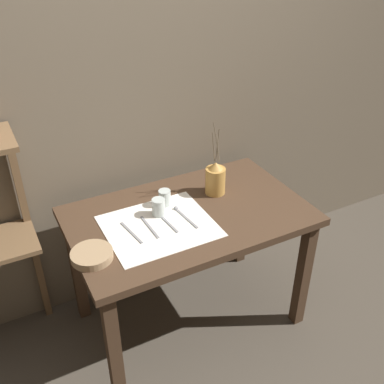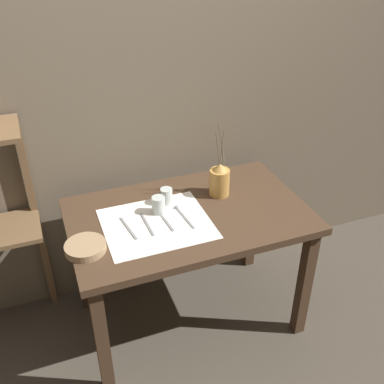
% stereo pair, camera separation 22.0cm
% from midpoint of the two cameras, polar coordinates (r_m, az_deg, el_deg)
% --- Properties ---
extents(ground_plane, '(12.00, 12.00, 0.00)m').
position_cam_midpoint_polar(ground_plane, '(2.75, 2.01, -15.54)').
color(ground_plane, '#473F35').
extents(stone_wall_back, '(7.00, 0.06, 2.40)m').
position_cam_midpoint_polar(stone_wall_back, '(2.45, -1.85, 12.21)').
color(stone_wall_back, '#6B5E4C').
rests_on(stone_wall_back, ground_plane).
extents(wooden_table, '(1.20, 0.74, 0.74)m').
position_cam_midpoint_polar(wooden_table, '(2.32, 2.31, -4.82)').
color(wooden_table, '#422D1E').
rests_on(wooden_table, ground_plane).
extents(linen_cloth, '(0.51, 0.44, 0.00)m').
position_cam_midpoint_polar(linen_cloth, '(2.18, -1.64, -4.14)').
color(linen_cloth, white).
rests_on(linen_cloth, wooden_table).
extents(pitcher_with_flowers, '(0.11, 0.11, 0.40)m').
position_cam_midpoint_polar(pitcher_with_flowers, '(2.38, 6.16, 1.41)').
color(pitcher_with_flowers, '#B7843D').
rests_on(pitcher_with_flowers, wooden_table).
extents(wooden_bowl, '(0.19, 0.19, 0.04)m').
position_cam_midpoint_polar(wooden_bowl, '(2.04, -10.39, -7.04)').
color(wooden_bowl, '#9E7F5B').
rests_on(wooden_bowl, wooden_table).
extents(glass_tumbler_near, '(0.07, 0.07, 0.09)m').
position_cam_midpoint_polar(glass_tumbler_near, '(2.24, -1.48, -1.74)').
color(glass_tumbler_near, '#B7C1BC').
rests_on(glass_tumbler_near, wooden_table).
extents(glass_tumbler_far, '(0.06, 0.06, 0.08)m').
position_cam_midpoint_polar(glass_tumbler_far, '(2.31, -0.54, -0.60)').
color(glass_tumbler_far, '#B7C1BC').
rests_on(glass_tumbler_far, wooden_table).
extents(knife_center, '(0.04, 0.20, 0.00)m').
position_cam_midpoint_polar(knife_center, '(2.16, -5.21, -4.70)').
color(knife_center, gray).
rests_on(knife_center, wooden_table).
extents(fork_outer, '(0.02, 0.20, 0.00)m').
position_cam_midpoint_polar(fork_outer, '(2.18, -2.85, -4.18)').
color(fork_outer, gray).
rests_on(fork_outer, wooden_table).
extents(spoon_outer, '(0.04, 0.21, 0.02)m').
position_cam_midpoint_polar(spoon_outer, '(2.24, -1.21, -2.89)').
color(spoon_outer, gray).
rests_on(spoon_outer, wooden_table).
extents(spoon_inner, '(0.04, 0.21, 0.02)m').
position_cam_midpoint_polar(spoon_inner, '(2.26, 1.24, -2.58)').
color(spoon_inner, gray).
rests_on(spoon_inner, wooden_table).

